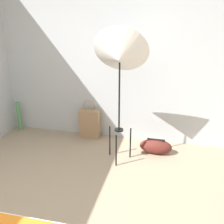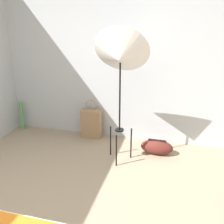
% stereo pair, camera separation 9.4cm
% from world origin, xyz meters
% --- Properties ---
extents(wall_back, '(8.00, 0.05, 2.60)m').
position_xyz_m(wall_back, '(0.00, 2.60, 1.30)').
color(wall_back, '#B7BCC1').
rests_on(wall_back, ground_plane).
extents(photo_umbrella, '(0.72, 0.56, 1.83)m').
position_xyz_m(photo_umbrella, '(0.48, 1.86, 1.47)').
color(photo_umbrella, black).
rests_on(photo_umbrella, ground_plane).
extents(tote_bag, '(0.33, 0.16, 0.65)m').
position_xyz_m(tote_bag, '(-0.14, 2.45, 0.25)').
color(tote_bag, '#9E7A56').
rests_on(tote_bag, ground_plane).
extents(duffel_bag, '(0.47, 0.22, 0.23)m').
position_xyz_m(duffel_bag, '(0.98, 2.15, 0.11)').
color(duffel_bag, '#5B231E').
rests_on(duffel_bag, ground_plane).
extents(paper_roll, '(0.06, 0.06, 0.52)m').
position_xyz_m(paper_roll, '(-1.43, 2.44, 0.26)').
color(paper_roll, '#56995B').
rests_on(paper_roll, ground_plane).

